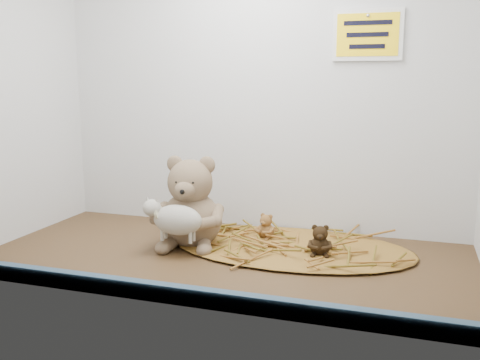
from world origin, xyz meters
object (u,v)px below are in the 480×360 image
(mini_teddy_tan, at_px, (266,225))
(mini_teddy_brown, at_px, (320,239))
(main_teddy, at_px, (191,201))
(toy_lamb, at_px, (178,220))

(mini_teddy_tan, height_order, mini_teddy_brown, mini_teddy_brown)
(mini_teddy_tan, distance_m, mini_teddy_brown, 0.19)
(main_teddy, height_order, toy_lamb, main_teddy)
(mini_teddy_brown, bearing_deg, main_teddy, 170.70)
(toy_lamb, distance_m, mini_teddy_brown, 0.35)
(toy_lamb, xyz_separation_m, mini_teddy_tan, (0.18, 0.18, -0.04))
(main_teddy, distance_m, mini_teddy_brown, 0.35)
(main_teddy, bearing_deg, mini_teddy_tan, 19.32)
(toy_lamb, xyz_separation_m, mini_teddy_brown, (0.34, 0.08, -0.04))
(main_teddy, xyz_separation_m, mini_teddy_tan, (0.18, 0.09, -0.07))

